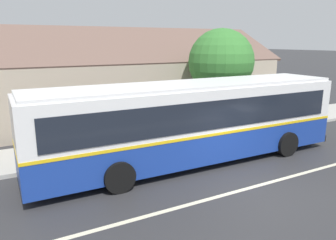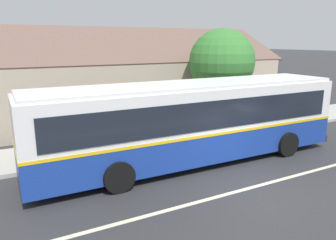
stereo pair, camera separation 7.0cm
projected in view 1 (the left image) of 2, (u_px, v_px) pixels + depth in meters
The scene contains 7 objects.
ground_plane at pixel (257, 186), 10.54m from camera, with size 300.00×300.00×0.00m, color #2D2D30.
sidewalk_far at pixel (168, 137), 15.65m from camera, with size 60.00×3.00×0.15m, color #ADAAA3.
lane_divider_stripe at pixel (257, 186), 10.54m from camera, with size 60.00×0.16×0.01m, color beige.
community_building at pixel (85, 87), 19.84m from camera, with size 23.94×8.30×6.45m.
transit_bus at pixel (192, 120), 12.33m from camera, with size 12.32×2.89×3.05m.
bench_down_street at pixel (57, 145), 12.83m from camera, with size 1.72×0.51×0.94m.
street_tree_primary at pixel (220, 64), 17.28m from camera, with size 3.45×3.45×5.23m.
Camera 1 is at (-7.20, -7.18, 4.53)m, focal length 35.00 mm.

